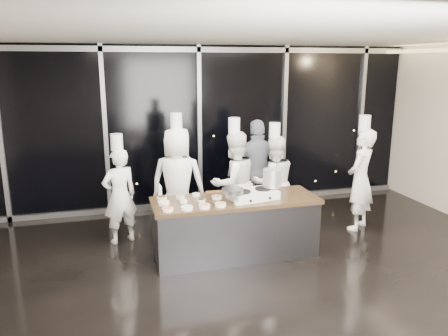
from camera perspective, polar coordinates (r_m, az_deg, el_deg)
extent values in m
plane|color=black|center=(6.03, 3.99, -14.73)|extent=(9.00, 9.00, 0.00)
cube|color=beige|center=(8.78, -3.37, 5.33)|extent=(9.00, 0.02, 3.20)
cube|color=silver|center=(5.32, 4.58, 17.26)|extent=(9.00, 7.00, 0.02)
cube|color=black|center=(8.72, -3.29, 5.28)|extent=(8.90, 0.04, 3.18)
cube|color=gray|center=(8.58, -3.35, 15.19)|extent=(8.90, 0.08, 0.10)
cube|color=gray|center=(9.02, -3.09, -4.55)|extent=(8.90, 0.08, 0.10)
cube|color=gray|center=(8.68, -27.20, 3.76)|extent=(0.08, 0.08, 3.20)
cube|color=gray|center=(8.48, -15.23, 4.60)|extent=(0.08, 0.08, 3.20)
cube|color=gray|center=(8.67, -3.22, 5.23)|extent=(0.08, 0.08, 3.20)
cube|color=gray|center=(9.21, 7.86, 5.62)|extent=(0.08, 0.08, 3.20)
cube|color=gray|center=(10.05, 17.40, 5.78)|extent=(0.08, 0.08, 3.20)
cube|color=#36363B|center=(6.63, 1.48, -7.98)|extent=(2.40, 0.80, 0.84)
cube|color=#43311C|center=(6.47, 1.50, -4.28)|extent=(2.46, 0.86, 0.06)
cube|color=white|center=(6.46, 3.80, -3.49)|extent=(0.75, 0.54, 0.12)
cylinder|color=black|center=(6.37, 2.47, -3.09)|extent=(0.27, 0.27, 0.02)
cylinder|color=black|center=(6.53, 5.10, -2.71)|extent=(0.27, 0.27, 0.02)
cylinder|color=black|center=(6.21, 3.52, -4.31)|extent=(0.04, 0.03, 0.04)
cylinder|color=black|center=(6.36, 6.02, -3.92)|extent=(0.04, 0.03, 0.04)
cylinder|color=slate|center=(6.28, 1.17, -2.95)|extent=(0.38, 0.38, 0.05)
cube|color=#4C2B14|center=(6.17, -1.16, -3.22)|extent=(0.24, 0.07, 0.02)
cylinder|color=silver|center=(6.58, 6.26, -1.30)|extent=(0.31, 0.31, 0.27)
cylinder|color=white|center=(5.98, -7.36, -5.40)|extent=(0.15, 0.15, 0.04)
cylinder|color=orange|center=(5.97, -7.36, -5.25)|extent=(0.12, 0.12, 0.01)
cylinder|color=white|center=(6.25, -7.87, -4.57)|extent=(0.16, 0.16, 0.04)
cylinder|color=beige|center=(6.24, -7.87, -4.42)|extent=(0.13, 0.13, 0.01)
cylinder|color=white|center=(6.49, -8.14, -3.89)|extent=(0.15, 0.15, 0.04)
cylinder|color=#33200F|center=(6.48, -8.14, -3.75)|extent=(0.12, 0.12, 0.01)
cylinder|color=white|center=(6.01, -4.89, -5.23)|extent=(0.17, 0.17, 0.04)
cylinder|color=silver|center=(6.00, -4.89, -5.08)|extent=(0.14, 0.14, 0.01)
cylinder|color=white|center=(6.29, -5.32, -4.39)|extent=(0.11, 0.11, 0.04)
cylinder|color=#DFE371|center=(6.28, -5.33, -4.24)|extent=(0.09, 0.09, 0.01)
cylinder|color=white|center=(6.49, -5.74, -3.81)|extent=(0.13, 0.13, 0.04)
cylinder|color=olive|center=(6.49, -5.74, -3.67)|extent=(0.11, 0.11, 0.01)
cylinder|color=white|center=(6.06, -2.59, -5.02)|extent=(0.16, 0.16, 0.04)
cylinder|color=#CF6C55|center=(6.06, -2.59, -4.87)|extent=(0.13, 0.13, 0.01)
cylinder|color=white|center=(6.30, -2.99, -4.30)|extent=(0.12, 0.12, 0.04)
cylinder|color=black|center=(6.29, -3.00, -4.16)|extent=(0.10, 0.10, 0.01)
cylinder|color=white|center=(6.58, -3.69, -3.53)|extent=(0.11, 0.11, 0.04)
cylinder|color=beige|center=(6.58, -3.70, -3.39)|extent=(0.09, 0.09, 0.01)
cylinder|color=white|center=(6.13, -0.47, -4.80)|extent=(0.16, 0.16, 0.04)
cylinder|color=tan|center=(6.12, -0.47, -4.66)|extent=(0.13, 0.13, 0.01)
cylinder|color=white|center=(6.45, -0.94, -3.85)|extent=(0.15, 0.15, 0.04)
cylinder|color=#A1645C|center=(6.45, -0.94, -3.71)|extent=(0.12, 0.12, 0.01)
cylinder|color=white|center=(6.21, 1.95, -4.55)|extent=(0.14, 0.14, 0.04)
cylinder|color=beige|center=(6.21, 1.95, -4.40)|extent=(0.11, 0.11, 0.01)
cylinder|color=white|center=(6.46, 1.14, -3.84)|extent=(0.12, 0.12, 0.04)
cylinder|color=brown|center=(6.45, 1.14, -3.70)|extent=(0.10, 0.10, 0.01)
cylinder|color=white|center=(6.32, 3.54, -4.26)|extent=(0.15, 0.15, 0.04)
cylinder|color=#D5CD47|center=(6.31, 3.54, -4.12)|extent=(0.12, 0.12, 0.01)
cylinder|color=silver|center=(6.55, -8.38, -3.15)|extent=(0.06, 0.06, 0.17)
cone|color=silver|center=(6.52, -8.42, -2.20)|extent=(0.05, 0.05, 0.06)
imported|color=white|center=(7.20, -13.46, -3.58)|extent=(0.66, 0.55, 1.55)
cylinder|color=white|center=(7.00, -13.85, 3.30)|extent=(0.25, 0.25, 0.26)
imported|color=white|center=(7.28, -6.06, -1.87)|extent=(1.05, 0.87, 1.85)
cylinder|color=white|center=(7.08, -6.26, 6.16)|extent=(0.25, 0.25, 0.26)
imported|color=white|center=(7.36, 1.29, -2.00)|extent=(1.01, 0.88, 1.76)
cylinder|color=white|center=(7.16, 1.34, 5.57)|extent=(0.24, 0.24, 0.26)
imported|color=#131C36|center=(7.91, 4.42, -0.45)|extent=(1.13, 0.54, 1.88)
imported|color=white|center=(7.67, 6.45, -1.89)|extent=(0.81, 0.64, 1.64)
cylinder|color=white|center=(7.48, 6.63, 4.92)|extent=(0.20, 0.20, 0.26)
imported|color=white|center=(7.91, 17.39, -1.46)|extent=(0.77, 0.73, 1.78)
cylinder|color=white|center=(7.72, 17.90, 5.64)|extent=(0.27, 0.27, 0.26)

